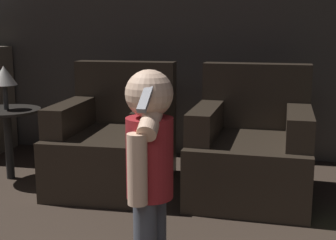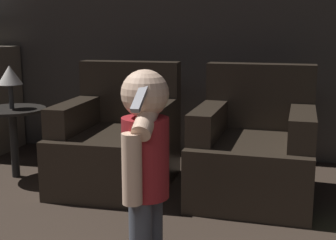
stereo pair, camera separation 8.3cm
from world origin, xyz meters
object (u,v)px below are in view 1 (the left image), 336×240
(armchair_right, at_px, (251,150))
(lamp, at_px, (4,77))
(person_toddler, at_px, (149,158))
(armchair_left, at_px, (115,143))

(armchair_right, xyz_separation_m, lamp, (-1.78, -0.05, 0.47))
(person_toddler, distance_m, lamp, 1.81)
(lamp, bearing_deg, armchair_right, 1.76)
(person_toddler, relative_size, lamp, 2.96)
(armchair_right, distance_m, person_toddler, 1.30)
(armchair_left, distance_m, person_toddler, 1.36)
(armchair_right, bearing_deg, person_toddler, -106.45)
(armchair_left, relative_size, lamp, 2.81)
(armchair_right, height_order, person_toddler, person_toddler)
(armchair_left, xyz_separation_m, armchair_right, (0.97, -0.00, 0.00))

